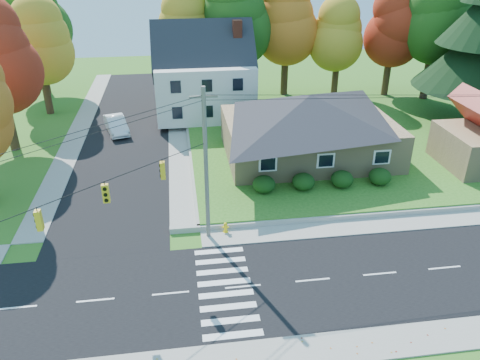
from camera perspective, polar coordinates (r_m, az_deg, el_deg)
The scene contains 20 objects.
ground at distance 26.70m, azimuth 0.37°, elevation -12.89°, with size 120.00×120.00×0.00m, color #3D7923.
road_main at distance 26.70m, azimuth 0.37°, elevation -12.87°, with size 90.00×8.00×0.02m, color black.
road_cross at distance 49.54m, azimuth -13.36°, elevation 6.17°, with size 8.00×44.00×0.02m, color black.
sidewalk_north at distance 30.64m, azimuth -1.00°, elevation -6.85°, with size 90.00×2.00×0.08m, color #9C9A90.
sidewalk_south at distance 23.12m, azimuth 2.29°, elevation -20.73°, with size 90.00×2.00×0.08m, color #9C9A90.
lawn at distance 47.34m, azimuth 12.39°, elevation 5.59°, with size 30.00×30.00×0.50m, color #3D7923.
ranch_house at distance 40.32m, azimuth 8.41°, elevation 6.71°, with size 14.60×10.60×5.40m.
colonial_house at distance 49.92m, azimuth -4.36°, elevation 12.51°, with size 10.40×8.40×9.60m.
hedge_row at distance 35.62m, azimuth 10.07°, elevation -0.04°, with size 10.70×1.70×1.27m.
traffic_infrastructure at distance 24.86m, azimuth -0.39°, elevation -1.79°, with size 38.10×10.66×10.00m.
tree_lot_0 at distance 54.93m, azimuth -7.20°, elevation 17.71°, with size 6.72×6.72×12.51m.
tree_lot_1 at distance 54.19m, azimuth -0.54°, elevation 19.18°, with size 7.84×7.84×14.60m.
tree_lot_2 at distance 56.34m, azimuth 5.72°, elevation 18.69°, with size 7.28×7.28×13.56m.
tree_lot_3 at distance 57.29m, azimuth 12.02°, elevation 17.08°, with size 6.16×6.16×11.47m.
tree_lot_4 at distance 58.56m, azimuth 18.22°, elevation 17.22°, with size 6.72×6.72×12.51m.
tree_lot_5 at distance 58.39m, azimuth 23.08°, elevation 18.40°, with size 8.40×8.40×15.64m.
tree_west_2 at distance 54.85m, azimuth -23.54°, elevation 15.22°, with size 6.72×6.72×12.51m.
tree_west_3 at distance 62.81m, azimuth -23.89°, elevation 17.67°, with size 7.84×7.84×14.60m.
white_car at distance 48.40m, azimuth -14.85°, elevation 6.54°, with size 1.74×4.99×1.64m, color silver.
fire_hydrant at distance 30.84m, azimuth -1.78°, elevation -5.87°, with size 0.45×0.35×0.78m.
Camera 1 is at (-3.02, -20.20, 17.21)m, focal length 35.00 mm.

